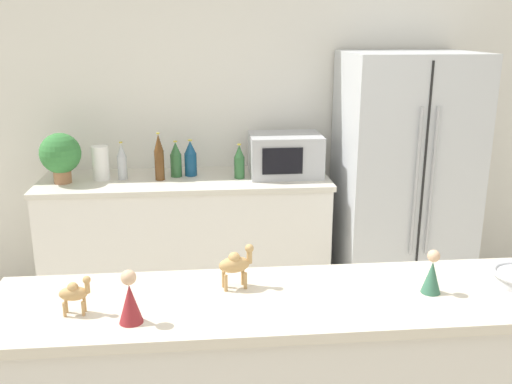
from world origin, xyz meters
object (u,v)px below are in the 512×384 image
back_bottle_4 (239,162)px  camel_figurine (75,293)px  refrigerator (402,180)px  camel_figurine_second (236,263)px  back_bottle_2 (191,159)px  microwave (285,155)px  back_bottle_3 (176,160)px  back_bottle_0 (159,158)px  wise_man_figurine_crimson (432,274)px  back_bottle_1 (122,162)px  wise_man_figurine_purple (130,300)px  potted_plant (60,155)px  paper_towel_roll (101,163)px

back_bottle_4 → camel_figurine: (-0.65, -2.01, 0.07)m
back_bottle_4 → refrigerator: bearing=-2.0°
camel_figurine_second → back_bottle_2: bearing=95.5°
microwave → back_bottle_3: bearing=178.1°
back_bottle_2 → back_bottle_0: bearing=-155.1°
microwave → wise_man_figurine_crimson: 2.04m
back_bottle_3 → camel_figurine_second: 1.98m
back_bottle_0 → back_bottle_2: 0.23m
back_bottle_1 → wise_man_figurine_crimson: size_ratio=1.62×
camel_figurine_second → wise_man_figurine_crimson: 0.67m
back_bottle_0 → back_bottle_2: back_bottle_0 is taller
refrigerator → back_bottle_4: bearing=178.0°
back_bottle_0 → back_bottle_4: back_bottle_0 is taller
microwave → wise_man_figurine_purple: (-0.79, -2.14, 0.04)m
potted_plant → back_bottle_4: bearing=0.6°
back_bottle_2 → back_bottle_3: back_bottle_2 is taller
potted_plant → back_bottle_0: bearing=1.5°
back_bottle_2 → back_bottle_3: 0.10m
refrigerator → wise_man_figurine_crimson: (-0.59, -1.93, 0.21)m
refrigerator → back_bottle_1: refrigerator is taller
potted_plant → back_bottle_3: bearing=7.2°
refrigerator → back_bottle_2: (-1.44, 0.14, 0.15)m
potted_plant → camel_figurine_second: 2.12m
back_bottle_2 → wise_man_figurine_crimson: 2.24m
back_bottle_3 → wise_man_figurine_purple: 2.17m
back_bottle_4 → wise_man_figurine_crimson: 2.04m
refrigerator → potted_plant: bearing=179.3°
back_bottle_3 → wise_man_figurine_crimson: size_ratio=1.57×
potted_plant → back_bottle_3: (0.73, 0.09, -0.07)m
back_bottle_2 → camel_figurine: 2.14m
potted_plant → back_bottle_0: size_ratio=1.03×
microwave → camel_figurine: (-0.97, -2.07, 0.04)m
refrigerator → paper_towel_roll: 2.03m
back_bottle_0 → camel_figurine_second: (0.39, -1.88, 0.05)m
wise_man_figurine_crimson → refrigerator: bearing=73.1°
back_bottle_2 → camel_figurine_second: (0.19, -1.97, 0.08)m
microwave → wise_man_figurine_purple: 2.28m
back_bottle_4 → wise_man_figurine_purple: size_ratio=1.35×
back_bottle_2 → back_bottle_4: (0.32, -0.10, -0.01)m
back_bottle_3 → wise_man_figurine_crimson: 2.26m
potted_plant → wise_man_figurine_purple: size_ratio=1.88×
back_bottle_0 → back_bottle_1: 0.25m
camel_figurine_second → back_bottle_4: bearing=85.9°
back_bottle_1 → back_bottle_2: (0.45, 0.06, -0.00)m
back_bottle_4 → back_bottle_1: bearing=176.8°
paper_towel_roll → wise_man_figurine_purple: 2.18m
wise_man_figurine_crimson → back_bottle_0: bearing=118.0°
refrigerator → camel_figurine: bearing=-131.8°
potted_plant → refrigerator: bearing=-0.7°
microwave → wise_man_figurine_purple: bearing=-110.2°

